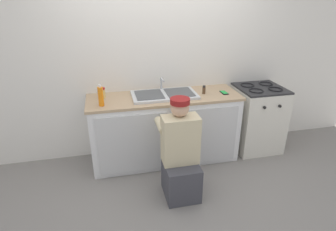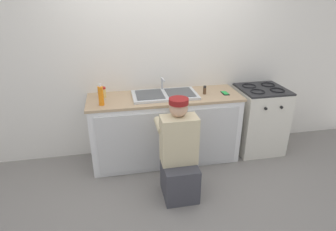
% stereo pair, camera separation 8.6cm
% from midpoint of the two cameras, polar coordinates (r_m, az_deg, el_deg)
% --- Properties ---
extents(ground_plane, '(12.00, 12.00, 0.00)m').
position_cam_midpoint_polar(ground_plane, '(3.63, 1.01, -10.94)').
color(ground_plane, gray).
extents(back_wall, '(6.00, 0.10, 2.50)m').
position_cam_midpoint_polar(back_wall, '(3.71, -1.02, 11.06)').
color(back_wall, silver).
rests_on(back_wall, ground_plane).
extents(counter_cabinet, '(1.86, 0.62, 0.86)m').
position_cam_midpoint_polar(counter_cabinet, '(3.66, 0.09, -2.85)').
color(counter_cabinet, white).
rests_on(counter_cabinet, ground_plane).
extents(countertop, '(1.90, 0.62, 0.03)m').
position_cam_midpoint_polar(countertop, '(3.49, 0.07, 3.74)').
color(countertop, tan).
rests_on(countertop, counter_cabinet).
extents(sink_double_basin, '(0.80, 0.44, 0.19)m').
position_cam_midpoint_polar(sink_double_basin, '(3.48, 0.06, 4.28)').
color(sink_double_basin, silver).
rests_on(sink_double_basin, countertop).
extents(stove_range, '(0.61, 0.62, 0.92)m').
position_cam_midpoint_polar(stove_range, '(4.10, 18.48, -0.70)').
color(stove_range, silver).
rests_on(stove_range, ground_plane).
extents(plumber_person, '(0.42, 0.61, 1.10)m').
position_cam_midpoint_polar(plumber_person, '(3.02, 3.10, -8.48)').
color(plumber_person, '#3F3F47').
rests_on(plumber_person, ground_plane).
extents(condiment_jar, '(0.07, 0.07, 0.13)m').
position_cam_midpoint_polar(condiment_jar, '(3.50, -12.38, 4.62)').
color(condiment_jar, '#DBB760').
rests_on(condiment_jar, countertop).
extents(cell_phone, '(0.07, 0.14, 0.01)m').
position_cam_midpoint_polar(cell_phone, '(3.65, 12.17, 4.46)').
color(cell_phone, black).
rests_on(cell_phone, countertop).
extents(spice_bottle_pepper, '(0.04, 0.04, 0.10)m').
position_cam_midpoint_polar(spice_bottle_pepper, '(3.58, 8.15, 5.13)').
color(spice_bottle_pepper, '#513823').
rests_on(spice_bottle_pepper, countertop).
extents(soap_bottle_orange, '(0.06, 0.06, 0.25)m').
position_cam_midpoint_polar(soap_bottle_orange, '(3.24, -12.74, 3.95)').
color(soap_bottle_orange, orange).
rests_on(soap_bottle_orange, countertop).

